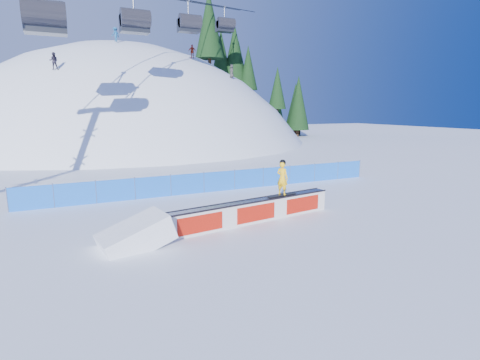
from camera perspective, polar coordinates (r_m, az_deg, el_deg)
name	(u,v)px	position (r m, az deg, el deg)	size (l,w,h in m)	color
ground	(254,209)	(18.75, 2.13, -4.40)	(160.00, 160.00, 0.00)	white
snow_hill	(131,255)	(62.96, -16.27, -10.91)	(64.00, 64.00, 64.00)	white
treeline	(254,73)	(64.18, 2.11, 16.01)	(21.55, 11.10, 19.68)	black
safety_fence	(220,181)	(22.59, -3.13, -0.19)	(22.05, 0.05, 1.30)	blue
rail_box	(253,211)	(16.47, 1.95, -4.78)	(8.37, 1.79, 1.00)	silver
snow_ramp	(136,246)	(14.37, -15.54, -9.65)	(2.47, 1.65, 0.93)	white
snowboarder	(282,178)	(17.16, 6.47, 0.34)	(1.61, 0.67, 1.66)	black
distant_skiers	(145,52)	(47.82, -14.22, 18.37)	(21.02, 8.44, 5.94)	#201D2B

